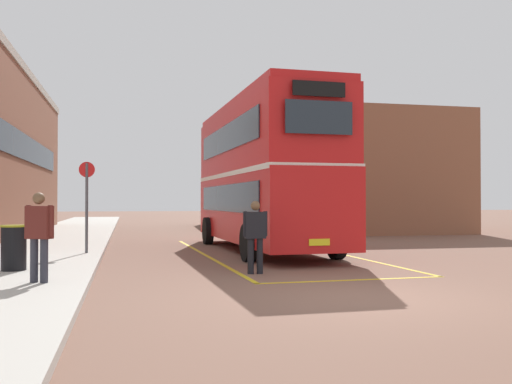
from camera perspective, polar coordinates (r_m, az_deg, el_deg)
name	(u,v)px	position (r m, az deg, el deg)	size (l,w,h in m)	color
ground_plane	(222,240)	(23.71, -3.43, -4.79)	(135.60, 135.60, 0.00)	brown
sidewalk_left	(63,237)	(25.92, -18.69, -4.26)	(4.00, 57.60, 0.14)	#B2ADA3
depot_building_right	(345,177)	(35.06, 8.89, 1.47)	(7.25, 16.66, 6.10)	brown
double_decker_bus	(263,173)	(18.49, 0.67, 1.90)	(3.02, 10.28, 4.75)	black
single_deck_bus	(227,200)	(35.09, -2.87, -0.85)	(3.15, 9.61, 3.02)	black
pedestrian_boarding	(255,232)	(12.63, -0.07, -4.02)	(0.55, 0.25, 1.61)	black
pedestrian_waiting_near	(39,231)	(11.01, -20.82, -3.65)	(0.51, 0.41, 1.62)	#2D2D38
litter_bin	(14,248)	(13.17, -23.02, -5.12)	(0.54, 0.54, 0.96)	black
bus_stop_sign	(87,198)	(16.84, -16.54, -0.57)	(0.44, 0.08, 2.58)	#4C4C51
bay_marking_yellow	(279,256)	(16.71, 2.29, -6.41)	(4.54, 12.33, 0.01)	gold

